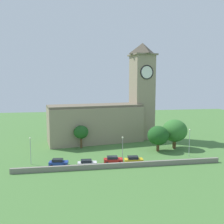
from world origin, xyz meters
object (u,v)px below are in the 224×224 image
object	(u,v)px
church	(109,114)
streetlamp_west_end	(30,146)
car_blue	(58,162)
car_red	(113,160)
streetlamp_central	(189,139)
car_white	(87,163)
car_yellow	(133,160)
tree_churchyard	(81,132)
tree_riverside_west	(175,131)
streetlamp_west_mid	(123,144)
tree_riverside_east	(158,135)

from	to	relation	value
church	streetlamp_west_end	distance (m)	32.31
car_blue	car_red	bearing A→B (deg)	0.07
streetlamp_central	car_blue	bearing A→B (deg)	-176.70
car_white	car_yellow	distance (m)	11.60
car_red	tree_churchyard	world-z (taller)	tree_churchyard
car_yellow	tree_riverside_west	distance (m)	20.49
car_yellow	tree_churchyard	size ratio (longest dim) A/B	0.67
car_yellow	car_white	bearing A→B (deg)	-178.21
car_yellow	tree_churchyard	world-z (taller)	tree_churchyard
church	tree_churchyard	distance (m)	13.90
car_red	tree_riverside_west	size ratio (longest dim) A/B	0.54
church	car_white	size ratio (longest dim) A/B	8.22
car_red	streetlamp_west_mid	bearing A→B (deg)	29.67
car_yellow	car_red	bearing A→B (deg)	166.75
streetlamp_central	streetlamp_west_end	bearing A→B (deg)	179.73
car_blue	car_yellow	bearing A→B (deg)	-3.61
car_white	streetlamp_west_end	xyz separation A→B (m)	(-13.52, 3.72, 3.71)
tree_riverside_east	church	bearing A→B (deg)	127.37
car_white	tree_churchyard	world-z (taller)	tree_churchyard
car_white	tree_churchyard	size ratio (longest dim) A/B	0.66
car_red	church	bearing A→B (deg)	83.56
church	car_blue	world-z (taller)	church
streetlamp_west_mid	streetlamp_central	size ratio (longest dim) A/B	0.83
car_red	tree_riverside_west	world-z (taller)	tree_riverside_west
streetlamp_central	tree_riverside_west	xyz separation A→B (m)	(-0.41, 8.93, 0.46)
tree_riverside_east	streetlamp_west_end	bearing A→B (deg)	-169.52
church	streetlamp_west_mid	distance (m)	23.45
car_yellow	tree_riverside_east	distance (m)	14.40
streetlamp_west_mid	car_yellow	bearing A→B (deg)	-51.42
church	car_red	size ratio (longest dim) A/B	7.97
streetlamp_west_end	church	bearing A→B (deg)	44.25
car_blue	tree_riverside_west	bearing A→B (deg)	17.68
church	car_yellow	bearing A→B (deg)	-85.02
streetlamp_west_mid	streetlamp_central	distance (m)	18.55
car_white	tree_riverside_west	distance (m)	30.55
car_blue	car_white	bearing A→B (deg)	-12.63
car_blue	car_yellow	world-z (taller)	car_yellow
car_white	tree_riverside_east	distance (m)	24.05
tree_churchyard	tree_riverside_east	distance (m)	23.25
car_blue	church	bearing A→B (deg)	56.57
car_blue	car_red	xyz separation A→B (m)	(13.40, 0.02, 0.00)
car_white	car_yellow	bearing A→B (deg)	1.79
car_blue	tree_riverside_west	distance (m)	36.30
church	streetlamp_west_end	world-z (taller)	church
streetlamp_central	tree_churchyard	size ratio (longest dim) A/B	1.08
car_red	tree_riverside_east	bearing A→B (deg)	30.22
church	tree_churchyard	bearing A→B (deg)	-139.46
car_blue	tree_churchyard	distance (m)	17.56
tree_riverside_east	tree_riverside_west	bearing A→B (deg)	20.51
car_blue	car_white	distance (m)	6.96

